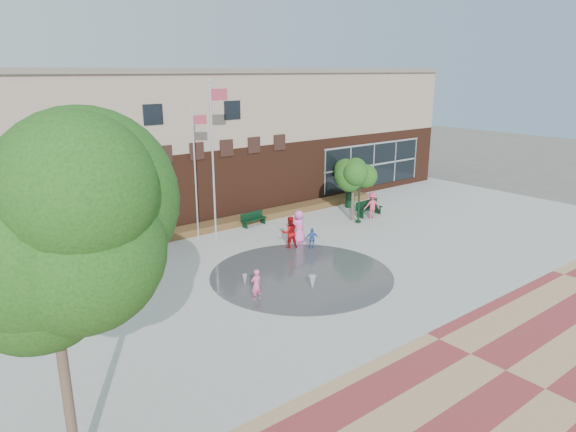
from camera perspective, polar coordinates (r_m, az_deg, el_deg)
ground at (r=21.75m, az=6.64°, el=-8.89°), size 120.00×120.00×0.00m
plaza_concrete at (r=24.49m, az=0.00°, el=-5.85°), size 46.00×18.00×0.01m
paver_band at (r=18.13m, az=23.04°, el=-15.55°), size 46.00×6.00×0.01m
splash_pad at (r=23.77m, az=1.51°, el=-6.55°), size 8.40×8.40×0.01m
library_building at (r=34.62m, az=-14.14°, el=8.07°), size 44.40×10.40×9.20m
flower_bed at (r=30.47m, az=-8.92°, el=-1.63°), size 26.00×1.20×0.40m
flagpole_left at (r=28.08m, az=-10.23°, el=5.24°), size 0.84×0.20×7.19m
flagpole_right at (r=27.58m, az=-8.28°, el=6.89°), size 1.07×0.17×8.66m
lamp_right at (r=31.38m, az=7.95°, el=3.06°), size 0.37×0.37×3.52m
bench_left at (r=25.44m, az=-19.95°, el=-5.27°), size 1.97×0.95×0.95m
bench_mid at (r=31.01m, az=-3.82°, el=-0.62°), size 1.74×0.64×0.85m
bench_right at (r=33.48m, az=8.97°, el=0.55°), size 2.02×0.62×1.01m
trash_can at (r=35.28m, az=6.90°, el=1.79°), size 0.65×0.65×1.07m
tree_big_left at (r=11.34m, az=-25.44°, el=-1.10°), size 5.31×5.31×8.49m
tree_mid at (r=31.69m, az=7.30°, el=4.77°), size 2.47×2.47×4.16m
tree_small_right at (r=36.15m, az=6.70°, el=5.69°), size 2.19×2.19×3.74m
water_jet_a at (r=22.22m, az=2.72°, el=-8.23°), size 0.32×0.32×0.62m
water_jet_b at (r=22.68m, az=-4.81°, el=-7.75°), size 0.22×0.22×0.50m
child_splash at (r=21.07m, az=-3.54°, el=-7.65°), size 0.50×0.33×1.34m
adult_red at (r=26.94m, az=0.19°, el=-1.84°), size 1.02×0.91×1.74m
adult_pink at (r=27.78m, az=1.23°, el=-1.20°), size 0.92×0.63×1.82m
child_blue at (r=26.91m, az=2.71°, el=-2.53°), size 0.73×0.58×1.16m
person_bench at (r=32.86m, az=9.31°, el=1.17°), size 1.24×1.01×1.68m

